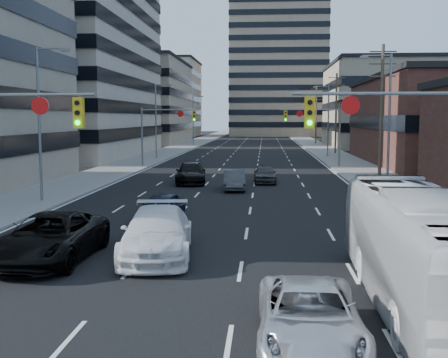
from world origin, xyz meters
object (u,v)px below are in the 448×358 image
transit_bus (423,249)px  sedan_blue (162,207)px  black_pickup (51,238)px  white_van (157,233)px  silver_suv (310,316)px

transit_bus → sedan_blue: transit_bus is taller
black_pickup → sedan_blue: size_ratio=1.49×
white_van → transit_bus: transit_bus is taller
black_pickup → sedan_blue: 8.11m
white_van → silver_suv: size_ratio=1.23×
white_van → sedan_blue: (-1.12, 6.88, -0.18)m
black_pickup → white_van: 3.69m
sedan_blue → black_pickup: bearing=-100.9°
black_pickup → sedan_blue: (2.48, 7.73, -0.14)m
white_van → sedan_blue: white_van is taller
black_pickup → sedan_blue: black_pickup is taller
transit_bus → sedan_blue: size_ratio=2.81×
black_pickup → silver_suv: bearing=-37.9°
silver_suv → transit_bus: bearing=42.3°
white_van → silver_suv: 9.03m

